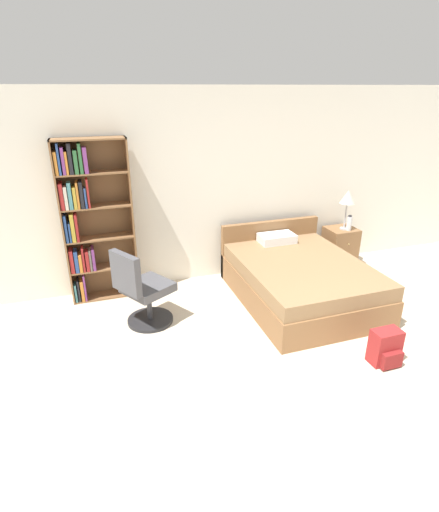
# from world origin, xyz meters

# --- Properties ---
(ground_plane) EXTENTS (14.00, 14.00, 0.00)m
(ground_plane) POSITION_xyz_m (0.00, 0.00, 0.00)
(ground_plane) COLOR beige
(wall_back) EXTENTS (9.00, 0.06, 2.60)m
(wall_back) POSITION_xyz_m (0.00, 3.23, 1.30)
(wall_back) COLOR silver
(wall_back) RESTS_ON ground_plane
(bookshelf) EXTENTS (0.85, 0.26, 2.04)m
(bookshelf) POSITION_xyz_m (-1.99, 3.04, 1.08)
(bookshelf) COLOR brown
(bookshelf) RESTS_ON ground_plane
(bed) EXTENTS (1.50, 1.97, 0.79)m
(bed) POSITION_xyz_m (0.50, 2.18, 0.28)
(bed) COLOR brown
(bed) RESTS_ON ground_plane
(office_chair) EXTENTS (0.72, 0.68, 0.95)m
(office_chair) POSITION_xyz_m (-1.51, 2.18, 0.44)
(office_chair) COLOR #232326
(office_chair) RESTS_ON ground_plane
(nightstand) EXTENTS (0.44, 0.42, 0.60)m
(nightstand) POSITION_xyz_m (1.63, 2.94, 0.30)
(nightstand) COLOR brown
(nightstand) RESTS_ON ground_plane
(table_lamp) EXTENTS (0.22, 0.22, 0.59)m
(table_lamp) POSITION_xyz_m (1.64, 2.90, 1.07)
(table_lamp) COLOR #B2B2B7
(table_lamp) RESTS_ON nightstand
(water_bottle) EXTENTS (0.08, 0.08, 0.23)m
(water_bottle) POSITION_xyz_m (1.67, 2.84, 0.71)
(water_bottle) COLOR silver
(water_bottle) RESTS_ON nightstand
(backpack_red) EXTENTS (0.29, 0.24, 0.37)m
(backpack_red) POSITION_xyz_m (0.67, 0.70, 0.17)
(backpack_red) COLOR maroon
(backpack_red) RESTS_ON ground_plane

